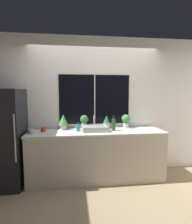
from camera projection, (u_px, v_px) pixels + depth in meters
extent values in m
plane|color=#937F60|center=(99.00, 187.00, 2.99)|extent=(14.00, 14.00, 0.00)
cube|color=silver|center=(94.00, 106.00, 3.51)|extent=(8.00, 0.06, 2.70)
cube|color=black|center=(95.00, 100.00, 3.46)|extent=(1.39, 0.01, 0.97)
cube|color=#BCB7AD|center=(95.00, 100.00, 3.45)|extent=(0.02, 0.01, 0.97)
cube|color=#BCB7AD|center=(95.00, 124.00, 3.50)|extent=(1.45, 0.04, 0.03)
cube|color=silver|center=(177.00, 103.00, 4.61)|extent=(0.06, 7.00, 2.70)
cube|color=beige|center=(97.00, 156.00, 3.24)|extent=(2.45, 0.60, 0.88)
cube|color=silver|center=(97.00, 132.00, 3.19)|extent=(2.47, 0.62, 0.03)
cube|color=black|center=(1.00, 138.00, 2.98)|extent=(0.74, 0.68, 1.67)
cylinder|color=silver|center=(15.00, 138.00, 2.67)|extent=(0.02, 0.02, 0.75)
cube|color=#ADADB2|center=(95.00, 129.00, 3.19)|extent=(0.46, 0.32, 0.09)
cylinder|color=#B7B7BC|center=(94.00, 128.00, 3.38)|extent=(0.04, 0.04, 0.03)
cylinder|color=#B7B7BC|center=(94.00, 121.00, 3.37)|extent=(0.02, 0.02, 0.23)
cylinder|color=silver|center=(64.00, 127.00, 3.33)|extent=(0.12, 0.12, 0.08)
cone|color=#569951|center=(63.00, 120.00, 3.32)|extent=(0.19, 0.19, 0.21)
cylinder|color=silver|center=(84.00, 126.00, 3.38)|extent=(0.11, 0.11, 0.11)
sphere|color=#387A3D|center=(84.00, 119.00, 3.37)|extent=(0.16, 0.16, 0.16)
cylinder|color=silver|center=(107.00, 125.00, 3.43)|extent=(0.12, 0.12, 0.12)
cone|color=#2D6638|center=(107.00, 119.00, 3.42)|extent=(0.12, 0.12, 0.14)
cylinder|color=silver|center=(126.00, 125.00, 3.48)|extent=(0.11, 0.11, 0.10)
sphere|color=#478E4C|center=(126.00, 119.00, 3.47)|extent=(0.17, 0.17, 0.17)
cylinder|color=teal|center=(78.00, 128.00, 3.17)|extent=(0.07, 0.07, 0.13)
cylinder|color=black|center=(78.00, 123.00, 3.17)|extent=(0.03, 0.03, 0.04)
cylinder|color=#235128|center=(114.00, 125.00, 3.22)|extent=(0.07, 0.07, 0.22)
cylinder|color=black|center=(114.00, 117.00, 3.21)|extent=(0.03, 0.03, 0.06)
cylinder|color=gray|center=(30.00, 131.00, 2.95)|extent=(0.09, 0.09, 0.09)
cylinder|color=#B72D28|center=(43.00, 129.00, 3.14)|extent=(0.09, 0.09, 0.08)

